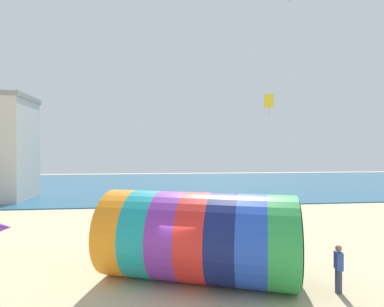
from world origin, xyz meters
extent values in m
plane|color=#CCBA8C|center=(0.00, 0.00, 0.00)|extent=(120.00, 120.00, 0.00)
cube|color=#236084|center=(0.00, 36.12, 0.05)|extent=(120.00, 40.00, 0.10)
cylinder|color=orange|center=(-2.73, 1.42, 1.74)|extent=(2.19, 3.64, 3.48)
cylinder|color=teal|center=(-1.73, 1.06, 1.74)|extent=(2.19, 3.64, 3.48)
cylinder|color=purple|center=(-0.72, 0.69, 1.74)|extent=(2.19, 3.64, 3.48)
cylinder|color=red|center=(0.29, 0.33, 1.74)|extent=(2.19, 3.64, 3.48)
cylinder|color=navy|center=(1.29, -0.04, 1.74)|extent=(2.19, 3.64, 3.48)
cylinder|color=blue|center=(2.30, -0.40, 1.74)|extent=(2.19, 3.64, 3.48)
cylinder|color=green|center=(3.31, -0.76, 1.74)|extent=(2.19, 3.64, 3.48)
cylinder|color=black|center=(3.83, -0.95, 1.74)|extent=(1.15, 3.03, 3.20)
cylinder|color=#383D56|center=(5.21, -1.31, 0.42)|extent=(0.24, 0.24, 0.84)
cube|color=#2D4CA5|center=(5.21, -1.31, 1.16)|extent=(0.29, 0.40, 0.63)
sphere|color=#9E7051|center=(5.21, -1.31, 1.61)|extent=(0.23, 0.23, 0.23)
cube|color=yellow|center=(9.94, 17.96, 10.28)|extent=(0.76, 0.64, 1.39)
cylinder|color=olive|center=(9.94, 17.96, 9.33)|extent=(0.03, 0.03, 1.38)
cylinder|color=#726651|center=(3.87, 12.16, 0.38)|extent=(0.24, 0.24, 0.75)
cube|color=white|center=(3.87, 12.16, 1.03)|extent=(0.41, 0.41, 0.56)
sphere|color=tan|center=(3.87, 12.16, 1.44)|extent=(0.20, 0.20, 0.20)
cylinder|color=#383D56|center=(-2.87, 6.29, 0.37)|extent=(0.24, 0.24, 0.75)
cube|color=#232328|center=(-2.87, 6.29, 1.03)|extent=(0.38, 0.26, 0.56)
sphere|color=#9E7051|center=(-2.87, 6.29, 1.43)|extent=(0.20, 0.20, 0.20)
cylinder|color=#726651|center=(6.14, 10.72, 0.41)|extent=(0.24, 0.24, 0.81)
cube|color=#232328|center=(6.14, 10.72, 1.12)|extent=(0.39, 0.26, 0.61)
sphere|color=tan|center=(6.14, 10.72, 1.55)|extent=(0.22, 0.22, 0.22)
cone|color=purple|center=(-6.55, -0.46, 2.49)|extent=(0.45, 0.36, 0.36)
camera|label=1|loc=(-1.27, -11.42, 5.10)|focal=28.00mm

